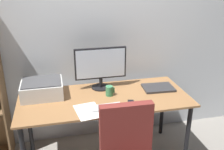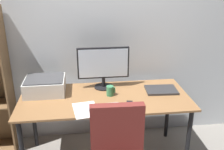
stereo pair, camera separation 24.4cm
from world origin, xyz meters
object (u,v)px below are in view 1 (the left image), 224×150
object	(u,v)px
coffee_mug	(109,91)
printer	(42,88)
mouse	(131,103)
desk	(105,104)
laptop	(158,88)
keyboard	(106,107)
monitor	(101,66)

from	to	relation	value
coffee_mug	printer	bearing A→B (deg)	167.56
mouse	coffee_mug	bearing A→B (deg)	134.11
coffee_mug	printer	distance (m)	0.67
desk	mouse	distance (m)	0.31
laptop	printer	world-z (taller)	printer
desk	mouse	size ratio (longest dim) A/B	17.46
desk	printer	bearing A→B (deg)	163.99
desk	coffee_mug	distance (m)	0.14
keyboard	coffee_mug	bearing A→B (deg)	68.02
keyboard	printer	size ratio (longest dim) A/B	0.72
mouse	printer	size ratio (longest dim) A/B	0.24
laptop	coffee_mug	bearing A→B (deg)	-172.32
desk	keyboard	distance (m)	0.24
coffee_mug	mouse	bearing A→B (deg)	-58.00
desk	keyboard	size ratio (longest dim) A/B	5.78
mouse	printer	distance (m)	0.89
desk	laptop	distance (m)	0.61
mouse	desk	bearing A→B (deg)	146.12
monitor	laptop	bearing A→B (deg)	-15.25
monitor	coffee_mug	world-z (taller)	monitor
printer	keyboard	bearing A→B (deg)	-34.69
mouse	printer	world-z (taller)	printer
desk	coffee_mug	xyz separation A→B (m)	(0.06, 0.03, 0.13)
keyboard	laptop	world-z (taller)	laptop
coffee_mug	laptop	xyz separation A→B (m)	(0.54, 0.04, -0.04)
keyboard	monitor	bearing A→B (deg)	82.36
monitor	coffee_mug	distance (m)	0.29
laptop	printer	size ratio (longest dim) A/B	0.80
coffee_mug	printer	xyz separation A→B (m)	(-0.65, 0.14, 0.03)
printer	coffee_mug	bearing A→B (deg)	-12.44
coffee_mug	laptop	distance (m)	0.54
laptop	printer	xyz separation A→B (m)	(-1.19, 0.10, 0.07)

